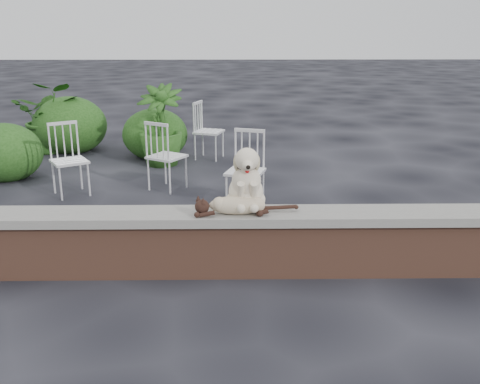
{
  "coord_description": "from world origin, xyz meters",
  "views": [
    {
      "loc": [
        0.3,
        -4.44,
        2.16
      ],
      "look_at": [
        0.37,
        0.2,
        0.7
      ],
      "focal_mm": 40.28,
      "sensor_mm": 36.0,
      "label": 1
    }
  ],
  "objects_px": {
    "chair_e": "(209,131)",
    "potted_plant_b": "(160,125)",
    "dog": "(246,177)",
    "potted_plant_a": "(50,117)",
    "chair_a": "(69,160)",
    "cat": "(237,204)",
    "chair_d": "(245,170)",
    "chair_c": "(167,155)"
  },
  "relations": [
    {
      "from": "cat",
      "to": "chair_a",
      "type": "height_order",
      "value": "chair_a"
    },
    {
      "from": "potted_plant_a",
      "to": "potted_plant_b",
      "type": "relative_size",
      "value": 0.97
    },
    {
      "from": "dog",
      "to": "chair_c",
      "type": "bearing_deg",
      "value": 109.44
    },
    {
      "from": "chair_c",
      "to": "potted_plant_a",
      "type": "relative_size",
      "value": 0.76
    },
    {
      "from": "chair_d",
      "to": "potted_plant_b",
      "type": "relative_size",
      "value": 0.74
    },
    {
      "from": "chair_e",
      "to": "chair_d",
      "type": "xyz_separation_m",
      "value": [
        0.54,
        -2.52,
        0.0
      ]
    },
    {
      "from": "chair_e",
      "to": "chair_a",
      "type": "xyz_separation_m",
      "value": [
        -1.73,
        -1.97,
        0.0
      ]
    },
    {
      "from": "dog",
      "to": "chair_c",
      "type": "height_order",
      "value": "dog"
    },
    {
      "from": "dog",
      "to": "chair_e",
      "type": "xyz_separation_m",
      "value": [
        -0.5,
        4.22,
        -0.4
      ]
    },
    {
      "from": "chair_a",
      "to": "potted_plant_b",
      "type": "distance_m",
      "value": 1.86
    },
    {
      "from": "potted_plant_a",
      "to": "chair_a",
      "type": "bearing_deg",
      "value": -67.48
    },
    {
      "from": "cat",
      "to": "chair_a",
      "type": "distance_m",
      "value": 3.23
    },
    {
      "from": "cat",
      "to": "potted_plant_b",
      "type": "bearing_deg",
      "value": 103.99
    },
    {
      "from": "dog",
      "to": "potted_plant_b",
      "type": "height_order",
      "value": "potted_plant_b"
    },
    {
      "from": "chair_d",
      "to": "chair_a",
      "type": "xyz_separation_m",
      "value": [
        -2.27,
        0.55,
        0.0
      ]
    },
    {
      "from": "chair_e",
      "to": "chair_c",
      "type": "bearing_deg",
      "value": -177.92
    },
    {
      "from": "potted_plant_a",
      "to": "chair_e",
      "type": "bearing_deg",
      "value": -11.05
    },
    {
      "from": "cat",
      "to": "chair_a",
      "type": "relative_size",
      "value": 1.14
    },
    {
      "from": "dog",
      "to": "chair_d",
      "type": "distance_m",
      "value": 1.75
    },
    {
      "from": "cat",
      "to": "chair_d",
      "type": "distance_m",
      "value": 1.87
    },
    {
      "from": "cat",
      "to": "chair_e",
      "type": "distance_m",
      "value": 4.39
    },
    {
      "from": "chair_d",
      "to": "chair_c",
      "type": "bearing_deg",
      "value": 160.08
    },
    {
      "from": "potted_plant_b",
      "to": "chair_c",
      "type": "bearing_deg",
      "value": -79.39
    },
    {
      "from": "cat",
      "to": "potted_plant_b",
      "type": "height_order",
      "value": "potted_plant_b"
    },
    {
      "from": "chair_e",
      "to": "potted_plant_b",
      "type": "relative_size",
      "value": 0.74
    },
    {
      "from": "chair_a",
      "to": "chair_c",
      "type": "bearing_deg",
      "value": -19.84
    },
    {
      "from": "cat",
      "to": "chair_c",
      "type": "distance_m",
      "value": 2.8
    },
    {
      "from": "chair_e",
      "to": "cat",
      "type": "bearing_deg",
      "value": -156.41
    },
    {
      "from": "cat",
      "to": "potted_plant_a",
      "type": "xyz_separation_m",
      "value": [
        -3.19,
        4.91,
        -0.06
      ]
    },
    {
      "from": "chair_d",
      "to": "chair_a",
      "type": "distance_m",
      "value": 2.33
    },
    {
      "from": "chair_d",
      "to": "potted_plant_a",
      "type": "height_order",
      "value": "potted_plant_a"
    },
    {
      "from": "chair_c",
      "to": "chair_a",
      "type": "relative_size",
      "value": 1.0
    },
    {
      "from": "potted_plant_b",
      "to": "chair_d",
      "type": "bearing_deg",
      "value": -58.81
    },
    {
      "from": "chair_c",
      "to": "chair_e",
      "type": "relative_size",
      "value": 1.0
    },
    {
      "from": "cat",
      "to": "potted_plant_a",
      "type": "bearing_deg",
      "value": 120.64
    },
    {
      "from": "dog",
      "to": "potted_plant_a",
      "type": "distance_m",
      "value": 5.78
    },
    {
      "from": "dog",
      "to": "chair_a",
      "type": "xyz_separation_m",
      "value": [
        -2.23,
        2.25,
        -0.4
      ]
    },
    {
      "from": "potted_plant_a",
      "to": "cat",
      "type": "bearing_deg",
      "value": -56.98
    },
    {
      "from": "cat",
      "to": "potted_plant_a",
      "type": "distance_m",
      "value": 5.85
    },
    {
      "from": "cat",
      "to": "dog",
      "type": "bearing_deg",
      "value": 59.55
    },
    {
      "from": "chair_e",
      "to": "potted_plant_b",
      "type": "xyz_separation_m",
      "value": [
        -0.74,
        -0.4,
        0.16
      ]
    },
    {
      "from": "dog",
      "to": "potted_plant_b",
      "type": "distance_m",
      "value": 4.02
    }
  ]
}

